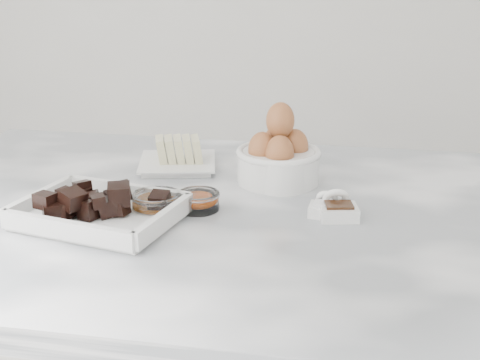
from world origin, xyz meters
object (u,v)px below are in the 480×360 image
object	(u,v)px
sugar_ramekin	(282,172)
egg_bowl	(278,157)
zest_bowl	(199,200)
salt_spoon	(326,207)
butter_plate	(176,156)
honey_bowl	(156,203)
chocolate_dish	(99,206)
vanilla_spoon	(338,208)

from	to	relation	value
sugar_ramekin	egg_bowl	size ratio (longest dim) A/B	0.61
zest_bowl	egg_bowl	bearing A→B (deg)	55.67
salt_spoon	zest_bowl	bearing A→B (deg)	-175.30
zest_bowl	butter_plate	bearing A→B (deg)	114.89
sugar_ramekin	salt_spoon	bearing A→B (deg)	-52.43
honey_bowl	salt_spoon	distance (m)	0.27
honey_bowl	salt_spoon	xyz separation A→B (m)	(0.27, 0.05, -0.01)
egg_bowl	salt_spoon	xyz separation A→B (m)	(0.10, -0.14, -0.04)
chocolate_dish	vanilla_spoon	distance (m)	0.37
chocolate_dish	salt_spoon	bearing A→B (deg)	15.19
egg_bowl	sugar_ramekin	bearing A→B (deg)	-72.79
chocolate_dish	zest_bowl	world-z (taller)	chocolate_dish
vanilla_spoon	salt_spoon	bearing A→B (deg)	160.46
vanilla_spoon	salt_spoon	world-z (taller)	vanilla_spoon
vanilla_spoon	salt_spoon	distance (m)	0.02
sugar_ramekin	zest_bowl	xyz separation A→B (m)	(-0.12, -0.13, -0.01)
sugar_ramekin	zest_bowl	bearing A→B (deg)	-133.09
egg_bowl	honey_bowl	size ratio (longest dim) A/B	1.89
sugar_ramekin	honey_bowl	distance (m)	0.24
butter_plate	vanilla_spoon	xyz separation A→B (m)	(0.32, -0.20, -0.01)
sugar_ramekin	butter_plate	bearing A→B (deg)	159.79
egg_bowl	salt_spoon	world-z (taller)	egg_bowl
chocolate_dish	egg_bowl	distance (m)	0.34
salt_spoon	butter_plate	bearing A→B (deg)	147.69
zest_bowl	vanilla_spoon	size ratio (longest dim) A/B	0.87
sugar_ramekin	zest_bowl	distance (m)	0.18
zest_bowl	sugar_ramekin	bearing A→B (deg)	46.91
egg_bowl	butter_plate	bearing A→B (deg)	167.16
egg_bowl	vanilla_spoon	bearing A→B (deg)	-52.62
chocolate_dish	salt_spoon	world-z (taller)	chocolate_dish
sugar_ramekin	honey_bowl	world-z (taller)	sugar_ramekin
chocolate_dish	zest_bowl	xyz separation A→B (m)	(0.14, 0.08, -0.01)
egg_bowl	honey_bowl	xyz separation A→B (m)	(-0.17, -0.19, -0.03)
egg_bowl	zest_bowl	world-z (taller)	egg_bowl
zest_bowl	salt_spoon	xyz separation A→B (m)	(0.20, 0.02, -0.00)
butter_plate	zest_bowl	size ratio (longest dim) A/B	2.47
butter_plate	honey_bowl	bearing A→B (deg)	-81.78
zest_bowl	vanilla_spoon	distance (m)	0.22
chocolate_dish	egg_bowl	size ratio (longest dim) A/B	1.76
butter_plate	vanilla_spoon	bearing A→B (deg)	-31.61
sugar_ramekin	zest_bowl	size ratio (longest dim) A/B	1.33
sugar_ramekin	salt_spoon	xyz separation A→B (m)	(0.09, -0.11, -0.02)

